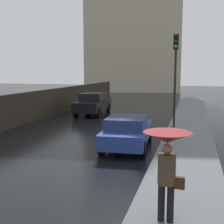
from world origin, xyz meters
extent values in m
cube|color=navy|center=(2.71, 8.06, 0.58)|extent=(1.92, 4.18, 0.56)
cube|color=navy|center=(2.73, 7.75, 1.09)|extent=(1.58, 1.98, 0.45)
cylinder|color=black|center=(1.86, 9.35, 0.30)|extent=(0.26, 0.62, 0.60)
cylinder|color=black|center=(3.40, 9.45, 0.30)|extent=(0.26, 0.62, 0.60)
cylinder|color=black|center=(2.03, 6.66, 0.30)|extent=(0.26, 0.62, 0.60)
cylinder|color=black|center=(3.56, 6.76, 0.30)|extent=(0.26, 0.62, 0.60)
cube|color=black|center=(-1.68, 16.52, 0.67)|extent=(1.83, 4.09, 0.67)
cube|color=black|center=(-1.69, 16.56, 1.28)|extent=(1.57, 1.97, 0.54)
cylinder|color=black|center=(-0.86, 15.21, 0.33)|extent=(0.24, 0.67, 0.67)
cylinder|color=black|center=(-2.44, 15.17, 0.33)|extent=(0.24, 0.67, 0.67)
cylinder|color=black|center=(-0.93, 17.88, 0.33)|extent=(0.24, 0.67, 0.67)
cylinder|color=black|center=(-2.51, 17.83, 0.33)|extent=(0.24, 0.67, 0.67)
cylinder|color=black|center=(4.73, 1.94, 0.53)|extent=(0.14, 0.14, 0.78)
cylinder|color=black|center=(4.91, 1.94, 0.53)|extent=(0.14, 0.14, 0.78)
cylinder|color=#4C3828|center=(4.82, 1.94, 1.22)|extent=(0.35, 0.35, 0.60)
sphere|color=#8C6647|center=(4.82, 1.94, 1.63)|extent=(0.21, 0.21, 0.21)
cube|color=#3F2314|center=(5.08, 1.94, 0.97)|extent=(0.20, 0.10, 0.24)
cylinder|color=#4C4C51|center=(4.82, 1.94, 1.56)|extent=(0.02, 0.02, 0.80)
cone|color=maroon|center=(4.82, 1.94, 1.86)|extent=(0.95, 0.95, 0.21)
cylinder|color=black|center=(4.31, 12.30, 2.18)|extent=(0.12, 0.12, 4.08)
cube|color=black|center=(4.31, 12.30, 4.60)|extent=(0.26, 0.26, 0.75)
sphere|color=#360503|center=(4.31, 12.13, 4.85)|extent=(0.17, 0.17, 0.17)
sphere|color=#392405|center=(4.31, 12.13, 4.60)|extent=(0.17, 0.17, 0.17)
sphere|color=green|center=(4.31, 12.13, 4.35)|extent=(0.17, 0.17, 0.17)
camera|label=1|loc=(5.29, -3.85, 3.15)|focal=48.42mm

